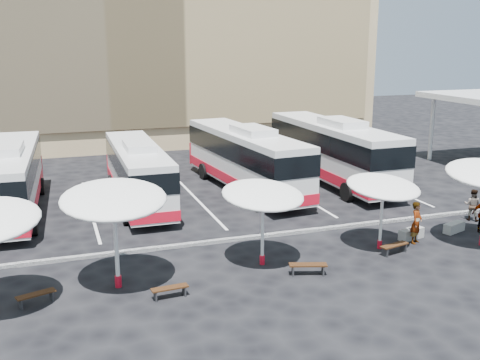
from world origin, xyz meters
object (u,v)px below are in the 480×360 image
object	(u,v)px
bus_2	(245,157)
passenger_1	(473,205)
passenger_0	(416,223)
bus_0	(10,177)
wood_bench_2	(308,267)
conc_bench_1	(454,227)
wood_bench_3	(394,247)
sunshade_1	(114,199)
conc_bench_0	(411,234)
bus_1	(138,171)
sunshade_3	(383,187)
wood_bench_1	(170,290)
wood_bench_0	(36,296)
bus_3	(332,149)
sunshade_2	(263,195)

from	to	relation	value
bus_2	passenger_1	size ratio (longest dim) A/B	7.93
passenger_1	passenger_0	bearing A→B (deg)	70.57
bus_0	passenger_1	world-z (taller)	bus_0
passenger_1	bus_0	bearing A→B (deg)	27.11
wood_bench_2	conc_bench_1	distance (m)	9.16
bus_0	conc_bench_1	distance (m)	22.62
bus_0	wood_bench_3	size ratio (longest dim) A/B	8.56
sunshade_1	wood_bench_3	bearing A→B (deg)	-2.22
conc_bench_0	passenger_0	size ratio (longest dim) A/B	0.68
bus_1	conc_bench_1	bearing A→B (deg)	-35.81
wood_bench_3	conc_bench_0	distance (m)	2.30
sunshade_3	bus_2	bearing A→B (deg)	101.12
bus_2	passenger_0	world-z (taller)	bus_2
wood_bench_1	sunshade_3	bearing A→B (deg)	10.66
wood_bench_0	wood_bench_3	bearing A→B (deg)	0.28
bus_2	wood_bench_3	size ratio (longest dim) A/B	9.03
wood_bench_1	conc_bench_0	xyz separation A→B (m)	(11.87, 2.45, -0.07)
wood_bench_3	conc_bench_0	xyz separation A→B (m)	(1.84, 1.37, -0.08)
bus_3	passenger_0	size ratio (longest dim) A/B	6.97
bus_2	passenger_1	world-z (taller)	bus_2
bus_0	sunshade_1	xyz separation A→B (m)	(4.12, -11.23, 1.41)
bus_3	sunshade_3	distance (m)	12.20
conc_bench_0	passenger_0	bearing A→B (deg)	-106.31
wood_bench_0	passenger_1	xyz separation A→B (m)	(20.98, 2.81, 0.50)
conc_bench_0	conc_bench_1	distance (m)	2.52
wood_bench_1	bus_3	bearing A→B (deg)	44.83
bus_1	wood_bench_1	xyz separation A→B (m)	(-0.90, -12.60, -1.54)
sunshade_3	wood_bench_1	distance (m)	10.28
wood_bench_2	conc_bench_1	size ratio (longest dim) A/B	1.23
conc_bench_1	passenger_0	distance (m)	2.85
wood_bench_0	bus_3	bearing A→B (deg)	34.62
bus_2	wood_bench_0	xyz separation A→B (m)	(-12.04, -12.31, -1.76)
bus_3	sunshade_1	world-z (taller)	bus_3
wood_bench_3	bus_1	bearing A→B (deg)	128.38
bus_1	bus_3	bearing A→B (deg)	4.60
bus_0	bus_2	distance (m)	13.30
conc_bench_0	passenger_1	distance (m)	4.84
bus_0	passenger_0	size ratio (longest dim) A/B	6.37
bus_0	conc_bench_1	xyz separation A→B (m)	(20.14, -10.16, -1.74)
bus_0	wood_bench_0	xyz separation A→B (m)	(1.25, -11.75, -1.66)
passenger_1	wood_bench_2	bearing A→B (deg)	67.11
wood_bench_3	sunshade_3	bearing A→B (deg)	106.61
wood_bench_3	sunshade_2	bearing A→B (deg)	172.51
sunshade_2	passenger_1	size ratio (longest dim) A/B	2.43
wood_bench_1	wood_bench_2	bearing A→B (deg)	2.44
bus_1	wood_bench_2	bearing A→B (deg)	-68.68
wood_bench_0	passenger_0	world-z (taller)	passenger_0
wood_bench_0	passenger_0	size ratio (longest dim) A/B	0.71
bus_0	wood_bench_0	world-z (taller)	bus_0
bus_2	sunshade_1	distance (m)	14.99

